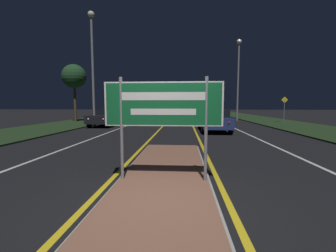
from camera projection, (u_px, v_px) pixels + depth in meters
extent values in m
plane|color=black|center=(159.00, 200.00, 4.04)|extent=(160.00, 160.00, 0.00)
cube|color=#999993|center=(163.00, 183.00, 4.86)|extent=(2.06, 8.54, 0.05)
cube|color=brown|center=(163.00, 182.00, 4.86)|extent=(1.94, 8.42, 0.10)
cube|color=#1E3319|center=(92.00, 120.00, 24.54)|extent=(5.00, 100.00, 0.08)
cube|color=#1E3319|center=(271.00, 121.00, 23.26)|extent=(5.00, 100.00, 0.08)
cube|color=gold|center=(170.00, 118.00, 28.95)|extent=(0.12, 70.00, 0.01)
cube|color=gold|center=(189.00, 118.00, 28.79)|extent=(0.12, 70.00, 0.01)
cube|color=silver|center=(148.00, 118.00, 29.15)|extent=(0.12, 70.00, 0.01)
cube|color=silver|center=(213.00, 118.00, 28.59)|extent=(0.12, 70.00, 0.01)
cube|color=silver|center=(125.00, 118.00, 29.35)|extent=(0.10, 70.00, 0.01)
cube|color=silver|center=(237.00, 118.00, 28.39)|extent=(0.10, 70.00, 0.01)
cylinder|color=gray|center=(122.00, 129.00, 4.81)|extent=(0.07, 0.07, 2.19)
cylinder|color=gray|center=(206.00, 129.00, 4.69)|extent=(0.07, 0.07, 2.19)
cube|color=#146033|center=(163.00, 104.00, 4.70)|extent=(2.50, 0.04, 0.93)
cube|color=white|center=(163.00, 104.00, 4.68)|extent=(2.50, 0.00, 0.93)
cube|color=#146033|center=(163.00, 104.00, 4.68)|extent=(2.42, 0.01, 0.87)
cube|color=white|center=(163.00, 96.00, 4.66)|extent=(1.75, 0.01, 0.17)
cube|color=white|center=(163.00, 112.00, 4.69)|extent=(1.37, 0.01, 0.13)
cylinder|color=gray|center=(93.00, 73.00, 17.19)|extent=(0.18, 0.18, 8.31)
sphere|color=#F9EAC6|center=(91.00, 14.00, 16.79)|extent=(0.50, 0.50, 0.50)
cylinder|color=gray|center=(238.00, 83.00, 23.86)|extent=(0.18, 0.18, 8.15)
sphere|color=#F9EAC6|center=(239.00, 42.00, 23.47)|extent=(0.53, 0.53, 0.53)
cube|color=navy|center=(214.00, 121.00, 14.59)|extent=(1.71, 4.26, 0.66)
cube|color=black|center=(215.00, 113.00, 14.29)|extent=(1.51, 2.22, 0.51)
sphere|color=red|center=(209.00, 123.00, 12.52)|extent=(0.14, 0.14, 0.14)
sphere|color=red|center=(229.00, 123.00, 12.45)|extent=(0.14, 0.14, 0.14)
cylinder|color=black|center=(200.00, 125.00, 15.99)|extent=(0.22, 0.61, 0.61)
cylinder|color=black|center=(223.00, 125.00, 15.88)|extent=(0.22, 0.61, 0.61)
cylinder|color=black|center=(203.00, 129.00, 13.37)|extent=(0.22, 0.61, 0.61)
cylinder|color=black|center=(231.00, 129.00, 13.26)|extent=(0.22, 0.61, 0.61)
cube|color=#B7B7BC|center=(202.00, 114.00, 25.54)|extent=(1.74, 4.13, 0.68)
cube|color=black|center=(202.00, 109.00, 25.24)|extent=(1.53, 2.15, 0.41)
sphere|color=red|center=(198.00, 114.00, 23.54)|extent=(0.14, 0.14, 0.14)
sphere|color=red|center=(208.00, 114.00, 23.46)|extent=(0.14, 0.14, 0.14)
cylinder|color=black|center=(194.00, 116.00, 26.89)|extent=(0.22, 0.67, 0.67)
cylinder|color=black|center=(208.00, 117.00, 26.78)|extent=(0.22, 0.67, 0.67)
cylinder|color=black|center=(195.00, 118.00, 24.35)|extent=(0.22, 0.67, 0.67)
cylinder|color=black|center=(210.00, 118.00, 24.24)|extent=(0.22, 0.67, 0.67)
cube|color=#4C514C|center=(195.00, 111.00, 38.40)|extent=(1.84, 4.68, 0.68)
cube|color=black|center=(195.00, 108.00, 38.07)|extent=(1.62, 2.44, 0.40)
sphere|color=red|center=(193.00, 111.00, 36.12)|extent=(0.14, 0.14, 0.14)
sphere|color=red|center=(200.00, 111.00, 36.04)|extent=(0.14, 0.14, 0.14)
cylinder|color=black|center=(190.00, 113.00, 39.93)|extent=(0.22, 0.62, 0.62)
cylinder|color=black|center=(200.00, 113.00, 39.81)|extent=(0.22, 0.62, 0.62)
cylinder|color=black|center=(190.00, 113.00, 37.05)|extent=(0.22, 0.62, 0.62)
cylinder|color=black|center=(201.00, 113.00, 36.93)|extent=(0.22, 0.62, 0.62)
cube|color=silver|center=(209.00, 110.00, 46.12)|extent=(1.90, 4.50, 0.67)
cube|color=black|center=(209.00, 107.00, 45.80)|extent=(1.67, 2.34, 0.48)
sphere|color=red|center=(207.00, 110.00, 43.94)|extent=(0.14, 0.14, 0.14)
sphere|color=red|center=(213.00, 110.00, 43.86)|extent=(0.14, 0.14, 0.14)
cylinder|color=black|center=(204.00, 112.00, 47.60)|extent=(0.22, 0.61, 0.61)
cylinder|color=black|center=(212.00, 112.00, 47.48)|extent=(0.22, 0.61, 0.61)
cylinder|color=black|center=(205.00, 112.00, 44.83)|extent=(0.22, 0.61, 0.61)
cylinder|color=black|center=(214.00, 112.00, 44.71)|extent=(0.22, 0.61, 0.61)
cube|color=black|center=(106.00, 118.00, 18.34)|extent=(1.78, 4.42, 0.61)
cube|color=black|center=(107.00, 112.00, 18.56)|extent=(1.57, 2.30, 0.44)
sphere|color=white|center=(88.00, 119.00, 16.20)|extent=(0.14, 0.14, 0.14)
sphere|color=white|center=(103.00, 119.00, 16.12)|extent=(0.14, 0.14, 0.14)
cylinder|color=black|center=(89.00, 123.00, 17.07)|extent=(0.22, 0.61, 0.61)
cylinder|color=black|center=(111.00, 124.00, 16.95)|extent=(0.22, 0.61, 0.61)
cylinder|color=black|center=(102.00, 121.00, 19.79)|extent=(0.22, 0.61, 0.61)
cylinder|color=black|center=(121.00, 121.00, 19.68)|extent=(0.22, 0.61, 0.61)
cylinder|color=gray|center=(284.00, 111.00, 21.06)|extent=(0.06, 0.06, 2.17)
cube|color=yellow|center=(285.00, 100.00, 20.96)|extent=(0.60, 0.02, 0.60)
cylinder|color=#4C3823|center=(75.00, 102.00, 22.26)|extent=(0.24, 0.24, 3.92)
sphere|color=#1E4223|center=(74.00, 76.00, 22.03)|extent=(2.32, 2.32, 2.32)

